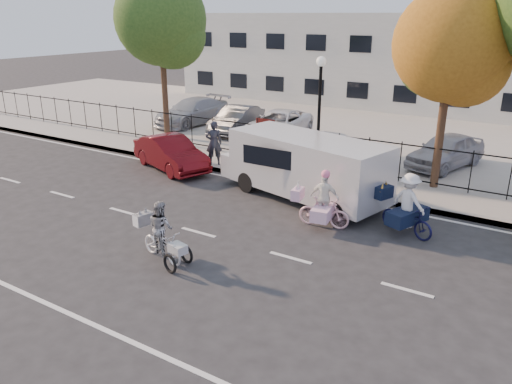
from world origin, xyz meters
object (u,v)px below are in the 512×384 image
Objects in this scene: white_van at (304,165)px; lot_car_b at (278,124)px; lot_car_a at (192,112)px; lot_car_d at (446,151)px; bull_bike at (407,210)px; unicorn_bike at (323,206)px; lamppost at (320,94)px; zebra_trike at (162,237)px; red_sedan at (171,153)px; lot_car_c at (237,120)px; pedestrian at (214,143)px.

white_van is 1.39× the size of lot_car_b.
lot_car_d is at bearing -0.39° from lot_car_a.
bull_bike is 11.73m from lot_car_b.
white_van reaches higher than lot_car_b.
unicorn_bike is 7.91m from lot_car_d.
bull_bike reaches higher than lot_car_d.
lamppost is 10.81m from lot_car_a.
zebra_trike is (-0.23, -8.59, -2.50)m from lamppost.
zebra_trike is 7.96m from red_sedan.
bull_bike is 13.37m from lot_car_c.
lot_car_d is (13.73, -1.15, -0.03)m from lot_car_a.
lot_car_b is (-4.90, 6.93, -0.39)m from white_van.
lamppost is 0.67× the size of white_van.
zebra_trike is 15.98m from lot_car_a.
lot_car_c is (-6.18, 12.53, 0.20)m from zebra_trike.
lot_car_a is (-10.42, 7.06, -0.34)m from white_van.
lamppost reaches higher than white_van.
lot_car_d is at bearing -11.12° from lot_car_b.
lot_car_b is at bearing 28.23° from unicorn_bike.
red_sedan is at bearing -131.21° from lot_car_d.
pedestrian is 0.45× the size of lot_car_c.
pedestrian is (-4.70, 1.32, -0.14)m from white_van.
unicorn_bike is 0.99× the size of pedestrian.
lot_car_c is at bearing 39.11° from zebra_trike.
zebra_trike is 1.03× the size of pedestrian.
red_sedan is at bearing 66.52° from unicorn_bike.
lot_car_c is 1.03× the size of lot_car_d.
pedestrian reaches higher than lot_car_a.
pedestrian is (-3.91, -1.40, -2.06)m from lamppost.
lot_car_b is 1.15× the size of lot_car_c.
bull_bike is at bearing -41.84° from lot_car_c.
unicorn_bike is 7.92m from red_sedan.
red_sedan is at bearing 52.36° from zebra_trike.
bull_bike reaches higher than zebra_trike.
red_sedan is 6.49m from lot_car_c.
bull_bike is at bearing -77.99° from unicorn_bike.
lamppost is at bearing -44.75° from red_sedan.
lot_car_c is (-1.12, 6.39, 0.15)m from red_sedan.
white_van is (0.79, -2.72, -1.93)m from lamppost.
white_van is at bearing -49.66° from lot_car_c.
lot_car_b is at bearing -0.42° from lot_car_c.
lot_car_b is (-6.45, 8.74, 0.15)m from unicorn_bike.
lot_car_b is at bearing 29.72° from zebra_trike.
bull_bike reaches higher than lot_car_a.
unicorn_bike is 0.44× the size of lot_car_c.
zebra_trike is 0.29× the size of white_van.
lot_car_d is (10.51, -0.76, 0.01)m from lot_car_c.
lot_car_c is at bearing 30.42° from red_sedan.
lot_car_c is at bearing -177.57° from lot_car_b.
lot_car_d reaches higher than red_sedan.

